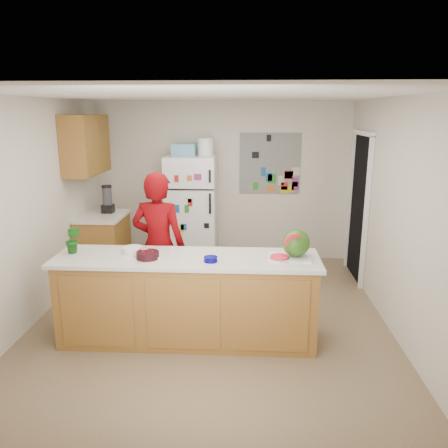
# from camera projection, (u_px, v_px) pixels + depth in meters

# --- Properties ---
(floor) EXTENTS (4.00, 4.50, 0.02)m
(floor) POSITION_uv_depth(u_px,v_px,m) (211.00, 318.00, 5.11)
(floor) COLOR brown
(floor) RESTS_ON ground
(wall_back) EXTENTS (4.00, 0.02, 2.50)m
(wall_back) POSITION_uv_depth(u_px,v_px,m) (222.00, 182.00, 6.98)
(wall_back) COLOR beige
(wall_back) RESTS_ON ground
(wall_left) EXTENTS (0.02, 4.50, 2.50)m
(wall_left) POSITION_uv_depth(u_px,v_px,m) (32.00, 212.00, 4.90)
(wall_left) COLOR beige
(wall_left) RESTS_ON ground
(wall_right) EXTENTS (0.02, 4.50, 2.50)m
(wall_right) POSITION_uv_depth(u_px,v_px,m) (396.00, 216.00, 4.69)
(wall_right) COLOR beige
(wall_right) RESTS_ON ground
(ceiling) EXTENTS (4.00, 4.50, 0.02)m
(ceiling) POSITION_uv_depth(u_px,v_px,m) (209.00, 95.00, 4.48)
(ceiling) COLOR white
(ceiling) RESTS_ON wall_back
(doorway) EXTENTS (0.03, 0.85, 2.04)m
(doorway) POSITION_uv_depth(u_px,v_px,m) (359.00, 208.00, 6.15)
(doorway) COLOR black
(doorway) RESTS_ON ground
(peninsula_base) EXTENTS (2.60, 0.62, 0.88)m
(peninsula_base) POSITION_uv_depth(u_px,v_px,m) (188.00, 300.00, 4.53)
(peninsula_base) COLOR brown
(peninsula_base) RESTS_ON floor
(peninsula_top) EXTENTS (2.68, 0.70, 0.04)m
(peninsula_top) POSITION_uv_depth(u_px,v_px,m) (187.00, 259.00, 4.41)
(peninsula_top) COLOR silver
(peninsula_top) RESTS_ON peninsula_base
(side_counter_base) EXTENTS (0.60, 0.80, 0.86)m
(side_counter_base) POSITION_uv_depth(u_px,v_px,m) (104.00, 246.00, 6.40)
(side_counter_base) COLOR brown
(side_counter_base) RESTS_ON floor
(side_counter_top) EXTENTS (0.64, 0.84, 0.04)m
(side_counter_top) POSITION_uv_depth(u_px,v_px,m) (102.00, 216.00, 6.28)
(side_counter_top) COLOR silver
(side_counter_top) RESTS_ON side_counter_base
(upper_cabinets) EXTENTS (0.35, 1.00, 0.80)m
(upper_cabinets) POSITION_uv_depth(u_px,v_px,m) (86.00, 145.00, 5.99)
(upper_cabinets) COLOR brown
(upper_cabinets) RESTS_ON wall_left
(refrigerator) EXTENTS (0.75, 0.70, 1.70)m
(refrigerator) POSITION_uv_depth(u_px,v_px,m) (192.00, 211.00, 6.74)
(refrigerator) COLOR silver
(refrigerator) RESTS_ON floor
(fridge_top_bin) EXTENTS (0.35, 0.28, 0.18)m
(fridge_top_bin) POSITION_uv_depth(u_px,v_px,m) (184.00, 150.00, 6.51)
(fridge_top_bin) COLOR #5999B2
(fridge_top_bin) RESTS_ON refrigerator
(photo_collage) EXTENTS (0.95, 0.01, 0.95)m
(photo_collage) POSITION_uv_depth(u_px,v_px,m) (270.00, 164.00, 6.85)
(photo_collage) COLOR slate
(photo_collage) RESTS_ON wall_back
(person) EXTENTS (0.68, 0.50, 1.71)m
(person) POSITION_uv_depth(u_px,v_px,m) (159.00, 246.00, 4.98)
(person) COLOR #600206
(person) RESTS_ON floor
(blender_appliance) EXTENTS (0.13, 0.13, 0.38)m
(blender_appliance) POSITION_uv_depth(u_px,v_px,m) (107.00, 200.00, 6.37)
(blender_appliance) COLOR black
(blender_appliance) RESTS_ON side_counter_top
(cutting_board) EXTENTS (0.44, 0.34, 0.01)m
(cutting_board) POSITION_uv_depth(u_px,v_px,m) (290.00, 257.00, 4.37)
(cutting_board) COLOR white
(cutting_board) RESTS_ON peninsula_top
(watermelon) EXTENTS (0.27, 0.27, 0.27)m
(watermelon) POSITION_uv_depth(u_px,v_px,m) (296.00, 243.00, 4.35)
(watermelon) COLOR #265E1C
(watermelon) RESTS_ON cutting_board
(watermelon_slice) EXTENTS (0.18, 0.18, 0.02)m
(watermelon_slice) POSITION_uv_depth(u_px,v_px,m) (279.00, 257.00, 4.33)
(watermelon_slice) COLOR red
(watermelon_slice) RESTS_ON cutting_board
(cherry_bowl) EXTENTS (0.28, 0.28, 0.07)m
(cherry_bowl) POSITION_uv_depth(u_px,v_px,m) (148.00, 255.00, 4.34)
(cherry_bowl) COLOR black
(cherry_bowl) RESTS_ON peninsula_top
(white_bowl) EXTENTS (0.22, 0.22, 0.06)m
(white_bowl) POSITION_uv_depth(u_px,v_px,m) (133.00, 250.00, 4.52)
(white_bowl) COLOR white
(white_bowl) RESTS_ON peninsula_top
(cobalt_bowl) EXTENTS (0.16, 0.16, 0.05)m
(cobalt_bowl) POSITION_uv_depth(u_px,v_px,m) (211.00, 259.00, 4.25)
(cobalt_bowl) COLOR #01005E
(cobalt_bowl) RESTS_ON peninsula_top
(plate) EXTENTS (0.23, 0.23, 0.02)m
(plate) POSITION_uv_depth(u_px,v_px,m) (144.00, 254.00, 4.45)
(plate) COLOR beige
(plate) RESTS_ON peninsula_top
(paper_towel) EXTENTS (0.19, 0.18, 0.02)m
(paper_towel) POSITION_uv_depth(u_px,v_px,m) (152.00, 256.00, 4.39)
(paper_towel) COLOR silver
(paper_towel) RESTS_ON peninsula_top
(keys) EXTENTS (0.09, 0.05, 0.01)m
(keys) POSITION_uv_depth(u_px,v_px,m) (284.00, 262.00, 4.24)
(keys) COLOR gray
(keys) RESTS_ON peninsula_top
(potted_plant) EXTENTS (0.17, 0.14, 0.29)m
(potted_plant) POSITION_uv_depth(u_px,v_px,m) (73.00, 240.00, 4.48)
(potted_plant) COLOR #184711
(potted_plant) RESTS_ON peninsula_top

